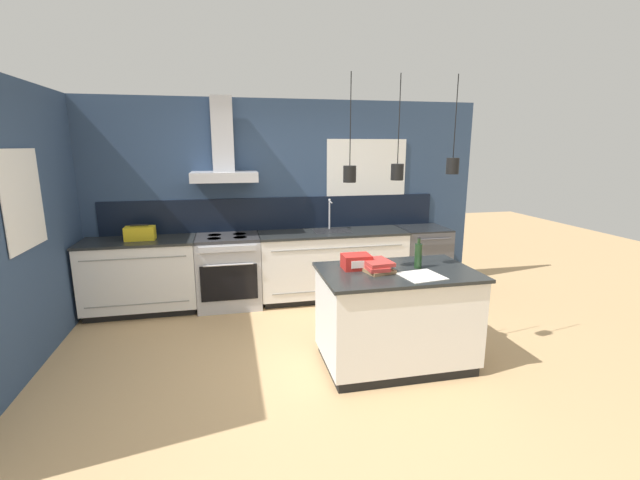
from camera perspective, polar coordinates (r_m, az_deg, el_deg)
ground_plane at (r=4.22m, az=-2.22°, el=-16.05°), size 16.00×16.00×0.00m
wall_back at (r=5.72m, az=-6.17°, el=5.80°), size 5.60×2.32×2.60m
wall_left at (r=4.76m, az=-34.29°, el=1.73°), size 0.08×3.80×2.60m
counter_run_left at (r=5.67m, az=-22.75°, el=-4.42°), size 1.33×0.64×0.91m
counter_run_sink at (r=5.72m, az=1.66°, el=-3.26°), size 1.94×0.64×1.32m
oven_range at (r=5.56m, az=-12.06°, el=-4.08°), size 0.78×0.66×0.91m
dishwasher at (r=6.15m, az=13.36°, el=-2.55°), size 0.64×0.65×0.91m
kitchen_island at (r=4.09m, az=10.05°, el=-10.08°), size 1.40×0.89×0.91m
bottle_on_island at (r=4.03m, az=12.97°, el=-1.98°), size 0.07×0.07×0.29m
book_stack at (r=3.87m, az=7.46°, el=-3.45°), size 0.30×0.37×0.10m
red_supply_box at (r=3.93m, az=4.86°, el=-2.89°), size 0.25×0.21×0.13m
paper_pile at (r=3.81m, az=13.38°, el=-4.68°), size 0.38×0.37×0.01m
yellow_toolbox at (r=5.54m, az=-22.87°, el=0.84°), size 0.34×0.18×0.19m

